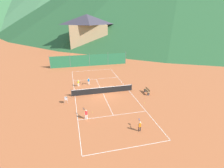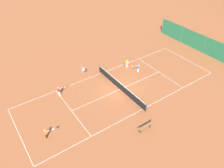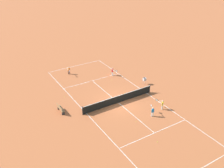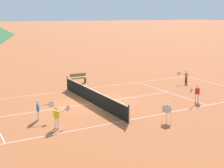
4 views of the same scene
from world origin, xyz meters
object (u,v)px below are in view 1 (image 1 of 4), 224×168
Objects in this scene: player_far_service at (140,125)px; player_near_service at (78,83)px; alpine_chalet at (87,31)px; ball_hopper at (66,99)px; player_near_baseline at (86,113)px; player_far_baseline at (89,81)px; tennis_ball_by_net_right at (101,83)px; tennis_ball_near_corner at (92,112)px; tennis_net at (103,90)px; courtside_bench at (147,91)px; tennis_ball_alley_right at (98,77)px; tennis_ball_by_net_left at (144,103)px; tennis_ball_far_corner at (92,98)px.

player_far_service is 0.96× the size of player_near_service.
ball_hopper is at bearing -100.78° from alpine_chalet.
player_far_baseline is (1.53, 10.40, -0.02)m from player_near_baseline.
player_near_baseline is at bearing -109.05° from tennis_ball_by_net_right.
tennis_ball_near_corner is at bearing -94.29° from player_far_baseline.
courtside_bench is (6.34, -1.72, -0.05)m from tennis_net.
player_near_baseline reaches higher than tennis_ball_alley_right.
player_near_service is at bearing -164.57° from player_far_baseline.
ball_hopper is 0.07× the size of alpine_chalet.
player_far_service is 16.59× the size of tennis_ball_near_corner.
player_near_service is (-5.16, 13.44, 0.03)m from player_far_service.
tennis_ball_far_corner is at bearing 155.45° from tennis_ball_by_net_left.
ball_hopper is 11.64m from courtside_bench.
courtside_bench is (1.58, 2.72, 0.42)m from tennis_ball_by_net_left.
player_near_baseline is 5.11m from tennis_ball_far_corner.
player_near_baseline is 17.51× the size of tennis_ball_by_net_right.
player_far_baseline is 4.17m from tennis_ball_alley_right.
player_far_baseline is at bearing 143.92° from courtside_bench.
tennis_ball_alley_right is (0.62, 7.54, -0.47)m from tennis_net.
player_near_baseline is 10.51m from player_far_baseline.
alpine_chalet is at bearing 82.98° from player_near_baseline.
courtside_bench reaches higher than tennis_ball_near_corner.
player_near_service is 17.30× the size of tennis_ball_by_net_left.
tennis_ball_far_corner is 3.57m from ball_hopper.
tennis_ball_near_corner is 9.31m from courtside_bench.
player_far_baseline is 0.98× the size of player_near_service.
tennis_ball_alley_right is (2.24, 3.47, -0.63)m from player_far_baseline.
tennis_net is 6.53m from tennis_ball_by_net_left.
player_near_baseline reaches higher than player_near_service.
ball_hopper is (-3.47, -0.58, 0.62)m from tennis_ball_far_corner.
ball_hopper is at bearing 132.27° from player_far_service.
player_far_service is at bearing -84.16° from tennis_ball_by_net_right.
alpine_chalet reaches higher than courtside_bench.
player_near_baseline is 10.55m from courtside_bench.
player_far_baseline reaches higher than player_far_service.
player_far_baseline is 10.66m from tennis_ball_by_net_left.
tennis_ball_far_corner is at bearing -73.31° from player_near_service.
tennis_ball_alley_right is 1.00× the size of tennis_ball_far_corner.
ball_hopper is (-5.29, -2.00, 0.15)m from tennis_net.
tennis_ball_near_corner is at bearing -83.32° from player_near_service.
courtside_bench is (5.72, -9.27, 0.42)m from tennis_ball_alley_right.
tennis_ball_far_corner is (-3.65, 8.41, -0.61)m from player_far_service.
player_near_baseline is 1.01× the size of player_near_service.
tennis_ball_far_corner is 5.87m from tennis_ball_by_net_right.
player_near_baseline reaches higher than player_far_baseline.
player_far_baseline is 14.34m from player_far_service.
ball_hopper is at bearing 116.45° from player_near_baseline.
player_far_service is (4.97, -3.52, -0.03)m from player_near_baseline.
player_near_baseline is at bearing -166.64° from tennis_ball_by_net_left.
player_far_service is 0.08× the size of alpine_chalet.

